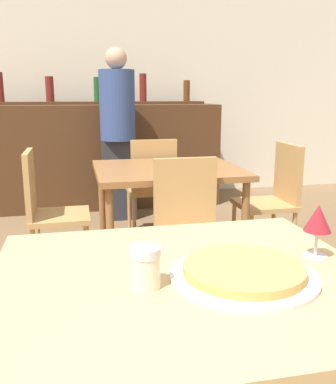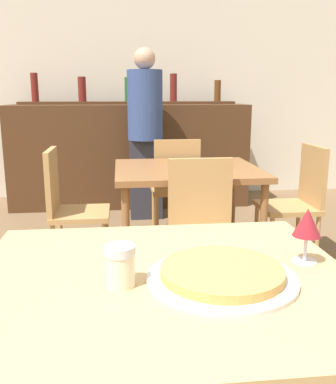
{
  "view_description": "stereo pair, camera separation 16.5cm",
  "coord_description": "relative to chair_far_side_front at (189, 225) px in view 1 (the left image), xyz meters",
  "views": [
    {
      "loc": [
        -0.27,
        -1.02,
        1.24
      ],
      "look_at": [
        0.07,
        0.55,
        0.87
      ],
      "focal_mm": 40.0,
      "sensor_mm": 36.0,
      "label": 1
    },
    {
      "loc": [
        -0.11,
        -1.05,
        1.24
      ],
      "look_at": [
        0.07,
        0.55,
        0.87
      ],
      "focal_mm": 40.0,
      "sensor_mm": 36.0,
      "label": 2
    }
  ],
  "objects": [
    {
      "name": "chair_far_side_left",
      "position": [
        -0.83,
        0.61,
        0.0
      ],
      "size": [
        0.4,
        0.4,
        0.87
      ],
      "rotation": [
        0.0,
        0.0,
        1.57
      ],
      "color": "tan",
      "rests_on": "ground_plane"
    },
    {
      "name": "wall_back",
      "position": [
        -0.36,
        2.97,
        0.9
      ],
      "size": [
        8.0,
        0.05,
        2.8
      ],
      "color": "silver",
      "rests_on": "ground_plane"
    },
    {
      "name": "dining_table_far",
      "position": [
        0.0,
        0.61,
        0.15
      ],
      "size": [
        1.0,
        0.89,
        0.73
      ],
      "color": "brown",
      "rests_on": "ground_plane"
    },
    {
      "name": "cheese_shaker",
      "position": [
        -0.47,
        -1.32,
        0.32
      ],
      "size": [
        0.08,
        0.08,
        0.11
      ],
      "color": "beige",
      "rests_on": "dining_table_near"
    },
    {
      "name": "bar_back_shelf",
      "position": [
        -0.38,
        2.6,
        0.69
      ],
      "size": [
        2.39,
        0.24,
        0.34
      ],
      "color": "#4C2D19",
      "rests_on": "bar_counter"
    },
    {
      "name": "chair_far_side_back",
      "position": [
        0.0,
        1.22,
        0.0
      ],
      "size": [
        0.4,
        0.4,
        0.87
      ],
      "rotation": [
        0.0,
        0.0,
        3.14
      ],
      "color": "tan",
      "rests_on": "ground_plane"
    },
    {
      "name": "wine_glass",
      "position": [
        0.05,
        -1.22,
        0.38
      ],
      "size": [
        0.08,
        0.08,
        0.16
      ],
      "color": "silver",
      "rests_on": "dining_table_near"
    },
    {
      "name": "person_standing",
      "position": [
        -0.21,
        1.88,
        0.4
      ],
      "size": [
        0.34,
        0.34,
        1.66
      ],
      "color": "#2D2D38",
      "rests_on": "ground_plane"
    },
    {
      "name": "dining_table_near",
      "position": [
        -0.36,
        -1.27,
        0.19
      ],
      "size": [
        1.02,
        0.88,
        0.77
      ],
      "color": "tan",
      "rests_on": "ground_plane"
    },
    {
      "name": "bar_counter",
      "position": [
        -0.36,
        2.46,
        0.06
      ],
      "size": [
        2.6,
        0.56,
        1.12
      ],
      "color": "#4C2D19",
      "rests_on": "ground_plane"
    },
    {
      "name": "chair_far_side_front",
      "position": [
        0.0,
        0.0,
        0.0
      ],
      "size": [
        0.4,
        0.4,
        0.87
      ],
      "color": "tan",
      "rests_on": "ground_plane"
    },
    {
      "name": "pizza_tray",
      "position": [
        -0.21,
        -1.31,
        0.29
      ],
      "size": [
        0.39,
        0.39,
        0.04
      ],
      "color": "silver",
      "rests_on": "dining_table_near"
    },
    {
      "name": "chair_far_side_right",
      "position": [
        0.83,
        0.61,
        0.0
      ],
      "size": [
        0.4,
        0.4,
        0.87
      ],
      "rotation": [
        0.0,
        0.0,
        -1.57
      ],
      "color": "tan",
      "rests_on": "ground_plane"
    }
  ]
}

